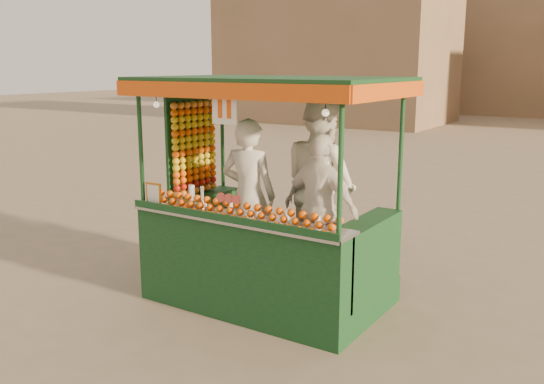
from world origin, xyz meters
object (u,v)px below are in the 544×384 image
Objects in this scene: vendor_left at (249,196)px; vendor_right at (320,209)px; juice_cart at (258,232)px; vendor_middle at (321,184)px.

vendor_left is 1.08× the size of vendor_right.
juice_cart reaches higher than vendor_right.
juice_cart is at bearing 32.89° from vendor_right.
juice_cart is 0.45m from vendor_left.
vendor_right is (0.85, 0.11, -0.06)m from vendor_left.
juice_cart is 1.38× the size of vendor_middle.
juice_cart reaches higher than vendor_left.
juice_cart is 0.92m from vendor_middle.
juice_cart is 1.69× the size of vendor_right.
vendor_middle reaches higher than vendor_right.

